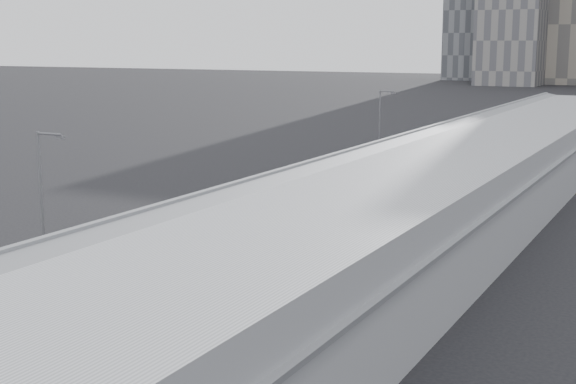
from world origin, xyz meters
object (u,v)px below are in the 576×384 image
Objects in this scene: bus_3 at (228,246)px; suv at (464,134)px; bus_6 at (424,162)px; street_lamp_near at (44,203)px; street_lamp_far at (381,124)px; bus_4 at (314,205)px; bus_5 at (383,179)px; shipping_container at (416,145)px; bus_7 at (466,146)px; bus_2 at (63,309)px.

suv is (-6.10, 79.47, -0.70)m from bus_3.
bus_6 is 1.39× the size of street_lamp_near.
bus_3 is 1.30× the size of street_lamp_far.
bus_4 is at bearing -96.45° from bus_6.
shipping_container is at bearing 106.44° from bus_5.
bus_4 is at bearing -85.85° from bus_7.
bus_4 is at bearing -98.54° from suv.
street_lamp_near reaches higher than suv.
bus_3 is at bearing -95.28° from bus_6.
bus_4 is 31.82m from street_lamp_far.
bus_2 is 8.76m from street_lamp_near.
bus_5 is 40.38m from street_lamp_near.
bus_7 reaches higher than bus_2.
shipping_container is (-6.88, 17.42, -0.49)m from bus_6.
bus_4 is 1.05× the size of bus_5.
bus_6 reaches higher than bus_2.
bus_3 is 46.20m from street_lamp_far.
shipping_container is (-6.82, 30.19, -0.38)m from bus_5.
bus_3 reaches higher than shipping_container.
bus_4 is 65.17m from suv.
bus_6 is 1.46× the size of street_lamp_far.
bus_7 reaches higher than shipping_container.
shipping_container is 0.93× the size of suv.
bus_7 is 2.44× the size of suv.
bus_7 is (0.71, 43.96, 0.07)m from bus_4.
bus_7 is at bearing 92.82° from bus_5.
bus_2 is 1.33× the size of street_lamp_near.
suv is (0.80, 33.96, -4.57)m from street_lamp_far.
shipping_container is (-7.25, 59.86, -0.33)m from bus_3.
bus_5 is 30.95m from shipping_container.
bus_5 is 17.53m from street_lamp_far.
bus_2 is 29.67m from bus_4.
street_lamp_far is 34.27m from suv.
street_lamp_far is (-6.51, 60.65, 3.76)m from bus_2.
bus_3 is (0.39, 15.14, -0.11)m from bus_2.
bus_4 is at bearing 77.13° from street_lamp_near.
bus_2 is at bearing -83.88° from street_lamp_far.
shipping_container is 19.64m from suv.
bus_2 is 57.58m from bus_6.
bus_5 is at bearing -67.77° from street_lamp_far.
bus_2 is 0.94× the size of bus_7.
bus_2 is 0.98× the size of bus_4.
suv is (-5.73, 37.03, -0.86)m from bus_6.
shipping_container is at bearing 105.76° from bus_6.
street_lamp_far is (-6.91, -12.98, 3.67)m from bus_7.
bus_2 reaches higher than suv.
shipping_container reaches higher than suv.
shipping_container is (-6.56, 45.34, -0.46)m from bus_4.
bus_3 is 1.24× the size of street_lamp_near.
street_lamp_near reaches higher than bus_6.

